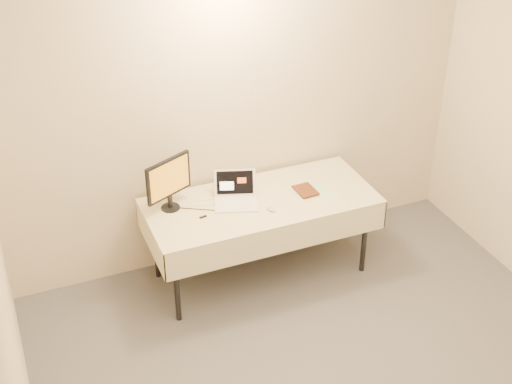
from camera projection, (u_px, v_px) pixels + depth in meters
name	position (u px, v px, depth m)	size (l,w,h in m)	color
back_wall	(239.00, 108.00, 5.76)	(4.00, 0.10, 2.70)	beige
table	(261.00, 207.00, 5.75)	(1.86, 0.81, 0.74)	black
laptop	(235.00, 195.00, 5.68)	(0.42, 0.41, 0.22)	white
monitor	(169.00, 180.00, 5.48)	(0.40, 0.21, 0.44)	black
book	(298.00, 183.00, 5.75)	(0.15, 0.02, 0.21)	brown
alarm_clock	(248.00, 181.00, 5.94)	(0.11, 0.05, 0.05)	black
clicker	(271.00, 209.00, 5.59)	(0.04, 0.09, 0.02)	#BDBDBF
paper_form	(323.00, 192.00, 5.82)	(0.11, 0.28, 0.00)	#B4E2B6
usb_dongle	(203.00, 217.00, 5.50)	(0.06, 0.02, 0.01)	black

